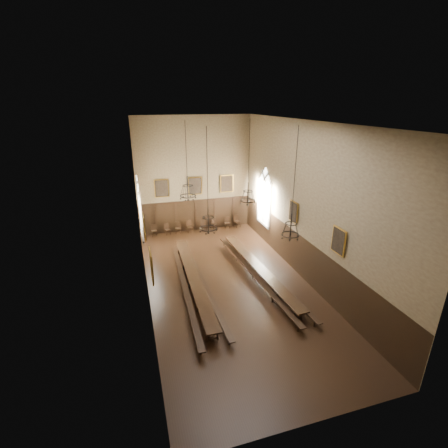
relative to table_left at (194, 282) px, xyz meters
name	(u,v)px	position (x,y,z in m)	size (l,w,h in m)	color
floor	(229,285)	(1.98, -0.25, -0.40)	(9.00, 18.00, 0.02)	black
ceiling	(229,122)	(1.98, -0.25, 8.62)	(9.00, 18.00, 0.02)	black
wall_back	(194,176)	(1.98, 8.76, 4.11)	(9.00, 0.02, 9.00)	#847551
wall_front	(325,309)	(1.98, -9.26, 4.11)	(9.00, 0.02, 9.00)	#847551
wall_left	(141,219)	(-2.53, -0.25, 4.11)	(0.02, 18.00, 9.00)	#847551
wall_right	(305,204)	(6.49, -0.25, 4.11)	(0.02, 18.00, 9.00)	#847551
wainscot_panelling	(229,266)	(1.98, -0.25, 0.86)	(9.00, 18.00, 2.50)	black
table_left	(194,282)	(0.00, 0.00, 0.00)	(0.92, 10.00, 0.78)	black
table_right	(258,272)	(3.93, 0.01, -0.02)	(1.25, 9.61, 0.75)	black
bench_left_outer	(185,289)	(-0.58, -0.44, -0.10)	(0.71, 10.28, 0.46)	black
bench_left_inner	(204,286)	(0.49, -0.45, -0.11)	(0.46, 9.78, 0.44)	black
bench_right_inner	(253,275)	(3.52, -0.08, -0.08)	(0.99, 10.76, 0.48)	black
bench_right_outer	(269,275)	(4.43, -0.35, -0.10)	(0.99, 10.01, 0.45)	black
chair_0	(154,232)	(-1.46, 8.36, -0.12)	(0.41, 0.41, 0.89)	black
chair_1	(168,231)	(-0.41, 8.35, -0.12)	(0.49, 0.49, 0.88)	black
chair_2	(178,230)	(0.42, 8.32, -0.11)	(0.47, 0.47, 0.92)	black
chair_3	(190,229)	(1.36, 8.30, -0.10)	(0.51, 0.51, 0.97)	black
chair_4	(204,228)	(2.49, 8.22, -0.13)	(0.44, 0.44, 0.86)	black
chair_5	(214,226)	(3.41, 8.26, -0.11)	(0.44, 0.44, 0.92)	black
chair_6	(227,225)	(4.53, 8.35, -0.11)	(0.47, 0.47, 0.93)	black
chair_7	(237,223)	(5.39, 8.32, -0.08)	(0.57, 0.57, 1.03)	black
chandelier_back_left	(188,191)	(0.22, 2.00, 4.73)	(0.92, 0.92, 4.31)	black
chandelier_back_right	(248,196)	(4.04, 2.41, 4.04)	(0.94, 0.94, 5.04)	black
chandelier_front_left	(208,221)	(0.28, -2.60, 4.54)	(0.79, 0.79, 4.54)	black
chandelier_front_right	(291,228)	(4.08, -3.17, 4.01)	(0.87, 0.87, 5.09)	black
portrait_back_0	(162,188)	(-0.62, 8.63, 3.31)	(1.10, 0.12, 1.40)	#B7872B
portrait_back_1	(195,186)	(1.98, 8.63, 3.31)	(1.10, 0.12, 1.40)	#B7872B
portrait_back_2	(227,184)	(4.58, 8.63, 3.31)	(1.10, 0.12, 1.40)	#B7872B
portrait_left_0	(144,227)	(-2.40, 0.75, 3.31)	(0.12, 1.00, 1.30)	#B7872B
portrait_left_1	(151,266)	(-2.40, -3.75, 3.31)	(0.12, 1.00, 1.30)	#B7872B
portrait_right_0	(293,212)	(6.36, 0.75, 3.31)	(0.12, 1.00, 1.30)	#B7872B
portrait_right_1	(339,241)	(6.36, -3.75, 3.31)	(0.12, 1.00, 1.30)	#B7872B
window_right	(264,197)	(6.41, 5.25, 3.01)	(0.20, 2.20, 4.60)	white
window_left	(139,207)	(-2.45, 5.25, 3.01)	(0.20, 2.20, 4.60)	white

